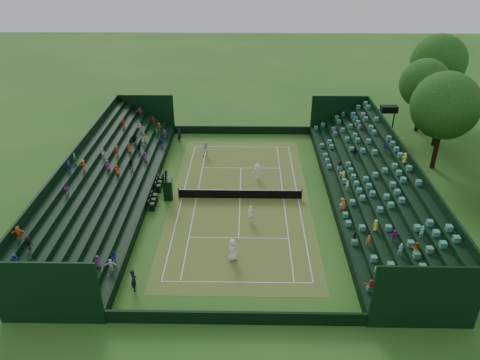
{
  "coord_description": "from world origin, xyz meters",
  "views": [
    {
      "loc": [
        0.66,
        -38.06,
        22.48
      ],
      "look_at": [
        0.0,
        0.0,
        2.0
      ],
      "focal_mm": 35.0,
      "sensor_mm": 36.0,
      "label": 1
    }
  ],
  "objects_px": {
    "player_near_east": "(250,214)",
    "player_far_west": "(206,150)",
    "umpire_chair": "(167,187)",
    "player_far_east": "(257,171)",
    "tennis_net": "(240,194)",
    "player_near_west": "(233,250)"
  },
  "relations": [
    {
      "from": "tennis_net",
      "to": "player_near_west",
      "type": "height_order",
      "value": "player_near_west"
    },
    {
      "from": "tennis_net",
      "to": "umpire_chair",
      "type": "relative_size",
      "value": 3.83
    },
    {
      "from": "player_near_west",
      "to": "player_near_east",
      "type": "height_order",
      "value": "player_near_west"
    },
    {
      "from": "player_near_east",
      "to": "umpire_chair",
      "type": "bearing_deg",
      "value": -50.15
    },
    {
      "from": "player_far_west",
      "to": "umpire_chair",
      "type": "bearing_deg",
      "value": -111.3
    },
    {
      "from": "player_near_west",
      "to": "player_far_east",
      "type": "height_order",
      "value": "player_near_west"
    },
    {
      "from": "player_near_east",
      "to": "player_far_west",
      "type": "xyz_separation_m",
      "value": [
        -4.88,
        13.21,
        0.04
      ]
    },
    {
      "from": "umpire_chair",
      "to": "player_far_east",
      "type": "height_order",
      "value": "umpire_chair"
    },
    {
      "from": "player_near_east",
      "to": "player_far_west",
      "type": "height_order",
      "value": "player_far_west"
    },
    {
      "from": "player_near_west",
      "to": "player_near_east",
      "type": "relative_size",
      "value": 1.14
    },
    {
      "from": "tennis_net",
      "to": "umpire_chair",
      "type": "bearing_deg",
      "value": -178.23
    },
    {
      "from": "tennis_net",
      "to": "player_near_east",
      "type": "distance_m",
      "value": 4.08
    },
    {
      "from": "player_near_west",
      "to": "player_far_west",
      "type": "xyz_separation_m",
      "value": [
        -3.53,
        18.51,
        -0.08
      ]
    },
    {
      "from": "umpire_chair",
      "to": "player_far_west",
      "type": "xyz_separation_m",
      "value": [
        2.82,
        9.46,
        -0.46
      ]
    },
    {
      "from": "tennis_net",
      "to": "player_near_east",
      "type": "xyz_separation_m",
      "value": [
        0.94,
        -3.96,
        0.28
      ]
    },
    {
      "from": "player_near_east",
      "to": "player_far_west",
      "type": "relative_size",
      "value": 0.96
    },
    {
      "from": "player_far_west",
      "to": "player_far_east",
      "type": "height_order",
      "value": "player_far_west"
    },
    {
      "from": "tennis_net",
      "to": "player_near_west",
      "type": "xyz_separation_m",
      "value": [
        -0.41,
        -9.26,
        0.39
      ]
    },
    {
      "from": "player_near_west",
      "to": "player_far_west",
      "type": "bearing_deg",
      "value": -102.07
    },
    {
      "from": "player_near_west",
      "to": "player_far_west",
      "type": "relative_size",
      "value": 1.09
    },
    {
      "from": "tennis_net",
      "to": "player_far_west",
      "type": "bearing_deg",
      "value": 113.06
    },
    {
      "from": "player_far_west",
      "to": "player_near_west",
      "type": "bearing_deg",
      "value": -83.88
    }
  ]
}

